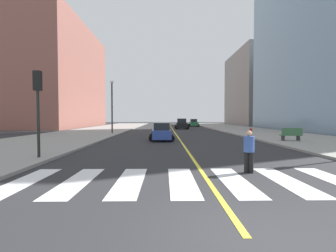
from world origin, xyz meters
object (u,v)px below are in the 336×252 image
pedestrian_crossing (249,150)px  street_lamp (112,102)px  park_bench (291,135)px  fire_hydrant (251,132)px  car_blue_third (161,132)px  traffic_light_far_corner (38,96)px  car_black_nearest (182,124)px  car_green_second (194,123)px

pedestrian_crossing → street_lamp: size_ratio=0.24×
park_bench → fire_hydrant: size_ratio=2.02×
car_blue_third → traffic_light_far_corner: traffic_light_far_corner is taller
fire_hydrant → car_black_nearest: bearing=107.1°
car_green_second → fire_hydrant: size_ratio=4.53×
fire_hydrant → traffic_light_far_corner: bearing=-138.9°
car_blue_third → traffic_light_far_corner: bearing=-122.7°
park_bench → pedestrian_crossing: size_ratio=1.07×
car_green_second → park_bench: bearing=96.5°
pedestrian_crossing → fire_hydrant: size_ratio=1.89×
car_black_nearest → car_blue_third: car_black_nearest is taller
park_bench → fire_hydrant: park_bench is taller
car_black_nearest → street_lamp: bearing=56.5°
park_bench → traffic_light_far_corner: bearing=116.2°
traffic_light_far_corner → car_black_nearest: bearing=73.9°
car_green_second → traffic_light_far_corner: (-13.43, -45.55, 2.42)m
car_blue_third → park_bench: size_ratio=2.14×
traffic_light_far_corner → pedestrian_crossing: traffic_light_far_corner is taller
car_black_nearest → park_bench: 26.50m
car_green_second → park_bench: (4.17, -36.94, -0.15)m
traffic_light_far_corner → car_green_second: bearing=73.6°
car_green_second → pedestrian_crossing: 48.72m
car_black_nearest → car_green_second: 12.20m
car_green_second → fire_hydrant: car_green_second is taller
car_blue_third → park_bench: car_blue_third is taller
traffic_light_far_corner → street_lamp: (-0.38, 19.46, 0.98)m
car_green_second → street_lamp: 29.71m
car_black_nearest → fire_hydrant: car_black_nearest is taller
car_blue_third → fire_hydrant: car_blue_third is taller
car_black_nearest → car_green_second: car_black_nearest is taller
car_blue_third → pedestrian_crossing: size_ratio=2.29×
street_lamp → car_black_nearest: bearing=54.9°
car_green_second → street_lamp: (-13.81, -26.09, 3.40)m
car_black_nearest → traffic_light_far_corner: size_ratio=1.01×
car_black_nearest → fire_hydrant: 20.93m
car_black_nearest → park_bench: car_black_nearest is taller
car_blue_third → park_bench: (11.42, -1.86, -0.10)m
car_green_second → park_bench: car_green_second is taller
car_blue_third → pedestrian_crossing: (3.64, -13.50, 0.13)m
street_lamp → car_blue_third: bearing=-53.9°
car_black_nearest → pedestrian_crossing: bearing=91.7°
car_blue_third → park_bench: 11.57m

